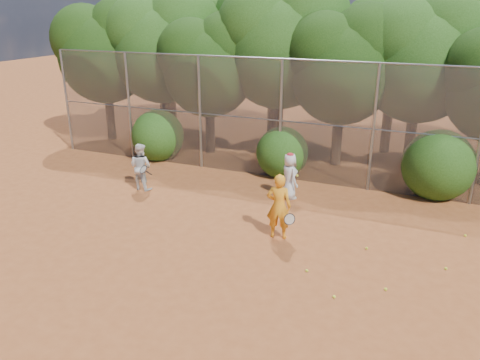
% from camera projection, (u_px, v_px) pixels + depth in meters
% --- Properties ---
extents(ground, '(80.00, 80.00, 0.00)m').
position_uv_depth(ground, '(238.00, 266.00, 10.64)').
color(ground, brown).
rests_on(ground, ground).
extents(fence_back, '(20.05, 0.09, 4.03)m').
position_uv_depth(fence_back, '(306.00, 122.00, 15.17)').
color(fence_back, gray).
rests_on(fence_back, ground).
extents(tree_0, '(4.38, 3.81, 6.00)m').
position_uv_depth(tree_0, '(105.00, 48.00, 19.64)').
color(tree_0, black).
rests_on(tree_0, ground).
extents(tree_1, '(4.64, 4.03, 6.35)m').
position_uv_depth(tree_1, '(163.00, 43.00, 19.09)').
color(tree_1, black).
rests_on(tree_1, ground).
extents(tree_2, '(3.99, 3.47, 5.47)m').
position_uv_depth(tree_2, '(210.00, 62.00, 17.78)').
color(tree_2, black).
rests_on(tree_2, ground).
extents(tree_3, '(4.89, 4.26, 6.70)m').
position_uv_depth(tree_3, '(282.00, 40.00, 17.47)').
color(tree_3, black).
rests_on(tree_3, ground).
extents(tree_4, '(4.19, 3.64, 5.73)m').
position_uv_depth(tree_4, '(344.00, 62.00, 16.27)').
color(tree_4, black).
rests_on(tree_4, ground).
extents(tree_5, '(4.51, 3.92, 6.17)m').
position_uv_depth(tree_5, '(423.00, 54.00, 15.96)').
color(tree_5, black).
rests_on(tree_5, ground).
extents(tree_9, '(4.83, 4.20, 6.62)m').
position_uv_depth(tree_9, '(170.00, 35.00, 21.38)').
color(tree_9, black).
rests_on(tree_9, ground).
extents(tree_10, '(5.15, 4.48, 7.06)m').
position_uv_depth(tree_10, '(276.00, 30.00, 19.65)').
color(tree_10, black).
rests_on(tree_10, ground).
extents(tree_11, '(4.64, 4.03, 6.35)m').
position_uv_depth(tree_11, '(397.00, 46.00, 17.66)').
color(tree_11, black).
rests_on(tree_11, ground).
extents(bush_0, '(2.00, 2.00, 2.00)m').
position_uv_depth(bush_0, '(158.00, 133.00, 17.91)').
color(bush_0, '#1D4310').
rests_on(bush_0, ground).
extents(bush_1, '(1.80, 1.80, 1.80)m').
position_uv_depth(bush_1, '(282.00, 150.00, 16.14)').
color(bush_1, '#1D4310').
rests_on(bush_1, ground).
extents(bush_2, '(2.20, 2.20, 2.20)m').
position_uv_depth(bush_2, '(439.00, 162.00, 14.27)').
color(bush_2, '#1D4310').
rests_on(bush_2, ground).
extents(player_yellow, '(0.83, 0.57, 1.71)m').
position_uv_depth(player_yellow, '(279.00, 206.00, 11.71)').
color(player_yellow, orange).
rests_on(player_yellow, ground).
extents(player_teen, '(0.82, 0.82, 1.46)m').
position_uv_depth(player_teen, '(289.00, 176.00, 14.19)').
color(player_teen, silver).
rests_on(player_teen, ground).
extents(player_white, '(0.88, 0.78, 1.52)m').
position_uv_depth(player_white, '(141.00, 167.00, 14.91)').
color(player_white, silver).
rests_on(player_white, ground).
extents(ball_0, '(0.07, 0.07, 0.07)m').
position_uv_depth(ball_0, '(386.00, 289.00, 9.72)').
color(ball_0, yellow).
rests_on(ball_0, ground).
extents(ball_1, '(0.07, 0.07, 0.07)m').
position_uv_depth(ball_1, '(367.00, 248.00, 11.37)').
color(ball_1, yellow).
rests_on(ball_1, ground).
extents(ball_2, '(0.07, 0.07, 0.07)m').
position_uv_depth(ball_2, '(334.00, 297.00, 9.47)').
color(ball_2, yellow).
rests_on(ball_2, ground).
extents(ball_3, '(0.07, 0.07, 0.07)m').
position_uv_depth(ball_3, '(446.00, 268.00, 10.49)').
color(ball_3, yellow).
rests_on(ball_3, ground).
extents(ball_4, '(0.07, 0.07, 0.07)m').
position_uv_depth(ball_4, '(307.00, 271.00, 10.41)').
color(ball_4, yellow).
rests_on(ball_4, ground).
extents(ball_5, '(0.07, 0.07, 0.07)m').
position_uv_depth(ball_5, '(465.00, 235.00, 12.00)').
color(ball_5, yellow).
rests_on(ball_5, ground).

